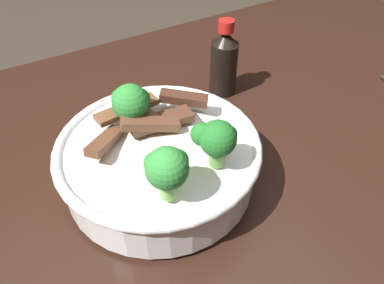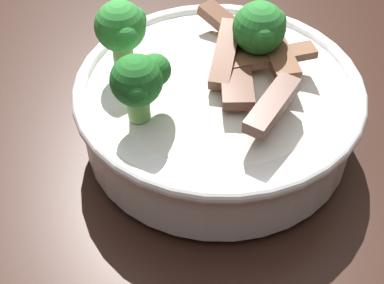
# 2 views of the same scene
# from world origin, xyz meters

# --- Properties ---
(dining_table) EXTENTS (1.60, 1.01, 0.77)m
(dining_table) POSITION_xyz_m (0.00, 0.00, 0.67)
(dining_table) COLOR black
(dining_table) RESTS_ON ground
(rice_bowl) EXTENTS (0.25, 0.25, 0.13)m
(rice_bowl) POSITION_xyz_m (0.01, 0.10, 0.81)
(rice_bowl) COLOR white
(rice_bowl) RESTS_ON dining_table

